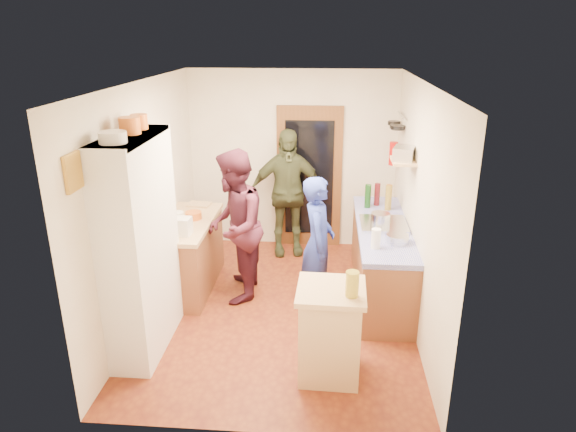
# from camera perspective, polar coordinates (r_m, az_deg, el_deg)

# --- Properties ---
(floor) EXTENTS (3.00, 4.00, 0.02)m
(floor) POSITION_cam_1_polar(r_m,az_deg,el_deg) (6.17, -0.88, -10.27)
(floor) COLOR brown
(floor) RESTS_ON ground
(ceiling) EXTENTS (3.00, 4.00, 0.02)m
(ceiling) POSITION_cam_1_polar(r_m,az_deg,el_deg) (5.35, -1.03, 14.72)
(ceiling) COLOR silver
(ceiling) RESTS_ON ground
(wall_back) EXTENTS (3.00, 0.02, 2.60)m
(wall_back) POSITION_cam_1_polar(r_m,az_deg,el_deg) (7.55, 0.50, 6.21)
(wall_back) COLOR silver
(wall_back) RESTS_ON ground
(wall_front) EXTENTS (3.00, 0.02, 2.60)m
(wall_front) POSITION_cam_1_polar(r_m,az_deg,el_deg) (3.79, -3.84, -8.45)
(wall_front) COLOR silver
(wall_front) RESTS_ON ground
(wall_left) EXTENTS (0.02, 4.00, 2.60)m
(wall_left) POSITION_cam_1_polar(r_m,az_deg,el_deg) (5.96, -15.57, 1.64)
(wall_left) COLOR silver
(wall_left) RESTS_ON ground
(wall_right) EXTENTS (0.02, 4.00, 2.60)m
(wall_right) POSITION_cam_1_polar(r_m,az_deg,el_deg) (5.69, 14.37, 0.90)
(wall_right) COLOR silver
(wall_right) RESTS_ON ground
(door_frame) EXTENTS (0.95, 0.06, 2.10)m
(door_frame) POSITION_cam_1_polar(r_m,az_deg,el_deg) (7.56, 2.36, 4.25)
(door_frame) COLOR brown
(door_frame) RESTS_ON ground
(door_glass) EXTENTS (0.70, 0.02, 1.70)m
(door_glass) POSITION_cam_1_polar(r_m,az_deg,el_deg) (7.53, 2.35, 4.18)
(door_glass) COLOR black
(door_glass) RESTS_ON door_frame
(hutch_body) EXTENTS (0.40, 1.20, 2.20)m
(hutch_body) POSITION_cam_1_polar(r_m,az_deg,el_deg) (5.25, -16.07, -3.23)
(hutch_body) COLOR white
(hutch_body) RESTS_ON ground
(hutch_top_shelf) EXTENTS (0.40, 1.14, 0.04)m
(hutch_top_shelf) POSITION_cam_1_polar(r_m,az_deg,el_deg) (4.94, -17.27, 8.35)
(hutch_top_shelf) COLOR white
(hutch_top_shelf) RESTS_ON hutch_body
(plate_stack) EXTENTS (0.24, 0.24, 0.10)m
(plate_stack) POSITION_cam_1_polar(r_m,az_deg,el_deg) (4.61, -18.91, 8.27)
(plate_stack) COLOR white
(plate_stack) RESTS_ON hutch_top_shelf
(orange_pot_a) EXTENTS (0.19, 0.19, 0.16)m
(orange_pot_a) POSITION_cam_1_polar(r_m,az_deg,el_deg) (4.97, -17.18, 9.57)
(orange_pot_a) COLOR orange
(orange_pot_a) RESTS_ON hutch_top_shelf
(orange_pot_b) EXTENTS (0.16, 0.16, 0.14)m
(orange_pot_b) POSITION_cam_1_polar(r_m,az_deg,el_deg) (5.20, -16.21, 10.03)
(orange_pot_b) COLOR orange
(orange_pot_b) RESTS_ON hutch_top_shelf
(left_counter_base) EXTENTS (0.60, 1.40, 0.85)m
(left_counter_base) POSITION_cam_1_polar(r_m,az_deg,el_deg) (6.58, -11.03, -4.41)
(left_counter_base) COLOR brown
(left_counter_base) RESTS_ON ground
(left_counter_top) EXTENTS (0.64, 1.44, 0.05)m
(left_counter_top) POSITION_cam_1_polar(r_m,az_deg,el_deg) (6.41, -11.29, -0.75)
(left_counter_top) COLOR tan
(left_counter_top) RESTS_ON left_counter_base
(toaster) EXTENTS (0.28, 0.20, 0.20)m
(toaster) POSITION_cam_1_polar(r_m,az_deg,el_deg) (5.96, -11.99, -1.11)
(toaster) COLOR white
(toaster) RESTS_ON left_counter_top
(kettle) EXTENTS (0.16, 0.16, 0.16)m
(kettle) POSITION_cam_1_polar(r_m,az_deg,el_deg) (6.26, -12.13, -0.28)
(kettle) COLOR white
(kettle) RESTS_ON left_counter_top
(orange_bowl) EXTENTS (0.22, 0.22, 0.09)m
(orange_bowl) POSITION_cam_1_polar(r_m,az_deg,el_deg) (6.44, -10.45, 0.08)
(orange_bowl) COLOR orange
(orange_bowl) RESTS_ON left_counter_top
(chopping_board) EXTENTS (0.32, 0.25, 0.02)m
(chopping_board) POSITION_cam_1_polar(r_m,az_deg,el_deg) (6.93, -9.87, 1.28)
(chopping_board) COLOR tan
(chopping_board) RESTS_ON left_counter_top
(right_counter_base) EXTENTS (0.60, 2.20, 0.84)m
(right_counter_base) POSITION_cam_1_polar(r_m,az_deg,el_deg) (6.43, 10.27, -4.98)
(right_counter_base) COLOR brown
(right_counter_base) RESTS_ON ground
(right_counter_top) EXTENTS (0.62, 2.22, 0.06)m
(right_counter_top) POSITION_cam_1_polar(r_m,az_deg,el_deg) (6.26, 10.52, -1.24)
(right_counter_top) COLOR #1F20B0
(right_counter_top) RESTS_ON right_counter_base
(hob) EXTENTS (0.55, 0.58, 0.04)m
(hob) POSITION_cam_1_polar(r_m,az_deg,el_deg) (6.22, 10.57, -0.89)
(hob) COLOR silver
(hob) RESTS_ON right_counter_top
(pot_on_hob) EXTENTS (0.22, 0.22, 0.14)m
(pot_on_hob) POSITION_cam_1_polar(r_m,az_deg,el_deg) (6.11, 10.23, -0.33)
(pot_on_hob) COLOR silver
(pot_on_hob) RESTS_ON hob
(bottle_a) EXTENTS (0.09, 0.09, 0.31)m
(bottle_a) POSITION_cam_1_polar(r_m,az_deg,el_deg) (6.78, 8.85, 2.20)
(bottle_a) COLOR #143F14
(bottle_a) RESTS_ON right_counter_top
(bottle_b) EXTENTS (0.08, 0.08, 0.30)m
(bottle_b) POSITION_cam_1_polar(r_m,az_deg,el_deg) (6.90, 9.87, 2.39)
(bottle_b) COLOR #591419
(bottle_b) RESTS_ON right_counter_top
(bottle_c) EXTENTS (0.10, 0.10, 0.33)m
(bottle_c) POSITION_cam_1_polar(r_m,az_deg,el_deg) (6.74, 11.11, 2.04)
(bottle_c) COLOR olive
(bottle_c) RESTS_ON right_counter_top
(paper_towel) EXTENTS (0.12, 0.12, 0.22)m
(paper_towel) POSITION_cam_1_polar(r_m,az_deg,el_deg) (5.55, 9.75, -2.48)
(paper_towel) COLOR white
(paper_towel) RESTS_ON right_counter_top
(mixing_bowl) EXTENTS (0.25, 0.25, 0.10)m
(mixing_bowl) POSITION_cam_1_polar(r_m,az_deg,el_deg) (5.75, 12.06, -2.48)
(mixing_bowl) COLOR silver
(mixing_bowl) RESTS_ON right_counter_top
(island_base) EXTENTS (0.57, 0.57, 0.86)m
(island_base) POSITION_cam_1_polar(r_m,az_deg,el_deg) (4.92, 4.68, -12.96)
(island_base) COLOR tan
(island_base) RESTS_ON ground
(island_top) EXTENTS (0.64, 0.64, 0.05)m
(island_top) POSITION_cam_1_polar(r_m,az_deg,el_deg) (4.69, 4.83, -8.29)
(island_top) COLOR tan
(island_top) RESTS_ON island_base
(cutting_board) EXTENTS (0.36, 0.29, 0.02)m
(cutting_board) POSITION_cam_1_polar(r_m,az_deg,el_deg) (4.73, 4.24, -7.87)
(cutting_board) COLOR white
(cutting_board) RESTS_ON island_top
(oil_jar) EXTENTS (0.12, 0.12, 0.23)m
(oil_jar) POSITION_cam_1_polar(r_m,az_deg,el_deg) (4.52, 7.14, -7.51)
(oil_jar) COLOR #AD9E2D
(oil_jar) RESTS_ON island_top
(pan_rail) EXTENTS (0.02, 0.65, 0.02)m
(pan_rail) POSITION_cam_1_polar(r_m,az_deg,el_deg) (6.98, 12.50, 10.87)
(pan_rail) COLOR silver
(pan_rail) RESTS_ON wall_right
(pan_hang_a) EXTENTS (0.18, 0.18, 0.05)m
(pan_hang_a) POSITION_cam_1_polar(r_m,az_deg,el_deg) (6.82, 12.10, 9.59)
(pan_hang_a) COLOR black
(pan_hang_a) RESTS_ON pan_rail
(pan_hang_b) EXTENTS (0.16, 0.16, 0.05)m
(pan_hang_b) POSITION_cam_1_polar(r_m,az_deg,el_deg) (7.02, 11.89, 9.72)
(pan_hang_b) COLOR black
(pan_hang_b) RESTS_ON pan_rail
(pan_hang_c) EXTENTS (0.17, 0.17, 0.05)m
(pan_hang_c) POSITION_cam_1_polar(r_m,az_deg,el_deg) (7.21, 11.71, 10.09)
(pan_hang_c) COLOR black
(pan_hang_c) RESTS_ON pan_rail
(wall_shelf) EXTENTS (0.26, 0.42, 0.03)m
(wall_shelf) POSITION_cam_1_polar(r_m,az_deg,el_deg) (5.99, 12.69, 5.97)
(wall_shelf) COLOR tan
(wall_shelf) RESTS_ON wall_right
(radio) EXTENTS (0.29, 0.35, 0.15)m
(radio) POSITION_cam_1_polar(r_m,az_deg,el_deg) (5.97, 12.76, 6.80)
(radio) COLOR silver
(radio) RESTS_ON wall_shelf
(ext_bracket) EXTENTS (0.06, 0.10, 0.04)m
(ext_bracket) POSITION_cam_1_polar(r_m,az_deg,el_deg) (7.26, 12.05, 6.42)
(ext_bracket) COLOR black
(ext_bracket) RESTS_ON wall_right
(fire_extinguisher) EXTENTS (0.11, 0.11, 0.32)m
(fire_extinguisher) POSITION_cam_1_polar(r_m,az_deg,el_deg) (7.24, 11.60, 6.82)
(fire_extinguisher) COLOR red
(fire_extinguisher) RESTS_ON wall_right
(picture_frame) EXTENTS (0.03, 0.25, 0.30)m
(picture_frame) POSITION_cam_1_polar(r_m,az_deg,el_deg) (4.38, -22.77, 4.51)
(picture_frame) COLOR gold
(picture_frame) RESTS_ON wall_left
(person_hob) EXTENTS (0.39, 0.58, 1.57)m
(person_hob) POSITION_cam_1_polar(r_m,az_deg,el_deg) (5.93, 3.63, -3.05)
(person_hob) COLOR #2839A4
(person_hob) RESTS_ON ground
(person_left) EXTENTS (0.73, 0.92, 1.83)m
(person_left) POSITION_cam_1_polar(r_m,az_deg,el_deg) (6.11, -5.63, -1.04)
(person_left) COLOR #411726
(person_left) RESTS_ON ground
(person_back) EXTENTS (1.14, 0.64, 1.84)m
(person_back) POSITION_cam_1_polar(r_m,az_deg,el_deg) (7.30, -0.05, 2.60)
(person_back) COLOR #3B4127
(person_back) RESTS_ON ground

